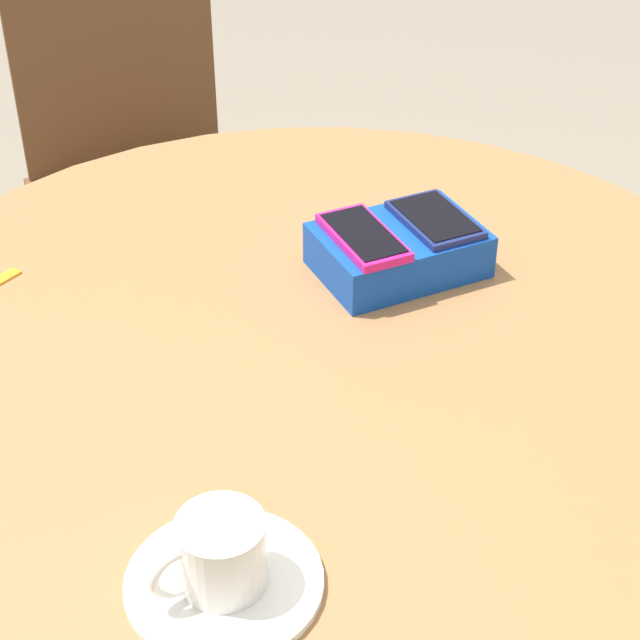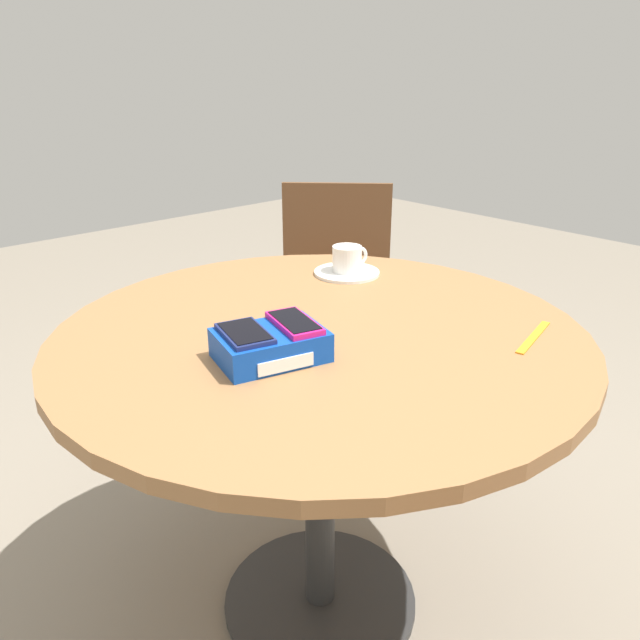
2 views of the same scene
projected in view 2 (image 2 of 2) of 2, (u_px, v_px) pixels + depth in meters
ground_plane at (320, 601)px, 1.56m from camera, size 8.00×8.00×0.00m
round_table at (320, 379)px, 1.33m from camera, size 1.09×1.09×0.74m
phone_box at (271, 345)px, 1.14m from camera, size 0.22×0.18×0.06m
phone_navy at (245, 333)px, 1.11m from camera, size 0.10×0.14×0.01m
phone_magenta at (294, 323)px, 1.15m from camera, size 0.10×0.14×0.01m
saucer at (347, 273)px, 1.62m from camera, size 0.17×0.17×0.01m
coffee_cup at (348, 258)px, 1.60m from camera, size 0.10×0.08×0.07m
lanyard_strap at (534, 337)px, 1.24m from camera, size 0.18×0.06×0.00m
chair_near_window at (335, 296)px, 2.29m from camera, size 0.60×0.60×0.85m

